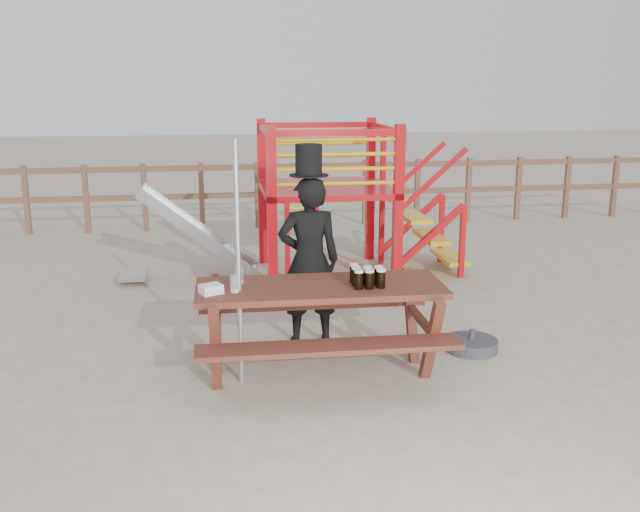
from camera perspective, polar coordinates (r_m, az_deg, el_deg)
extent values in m
plane|color=#B9AC90|center=(6.53, 3.83, -9.85)|extent=(60.00, 60.00, 0.00)
cube|color=brown|center=(12.99, -2.86, 7.16)|extent=(15.00, 0.06, 0.10)
cube|color=brown|center=(13.05, -2.83, 4.97)|extent=(15.00, 0.06, 0.10)
cube|color=brown|center=(13.36, -22.44, 4.14)|extent=(0.09, 0.09, 1.20)
cube|color=brown|center=(13.16, -18.21, 4.36)|extent=(0.09, 0.09, 1.20)
cube|color=brown|center=(13.04, -13.86, 4.57)|extent=(0.09, 0.09, 1.20)
cube|color=brown|center=(12.99, -9.45, 4.75)|extent=(0.09, 0.09, 1.20)
cube|color=brown|center=(13.01, -5.03, 4.90)|extent=(0.09, 0.09, 1.20)
cube|color=brown|center=(13.11, -0.65, 5.02)|extent=(0.09, 0.09, 1.20)
cube|color=brown|center=(13.29, 3.64, 5.12)|extent=(0.09, 0.09, 1.20)
cube|color=brown|center=(13.54, 7.79, 5.18)|extent=(0.09, 0.09, 1.20)
cube|color=brown|center=(13.86, 11.78, 5.21)|extent=(0.09, 0.09, 1.20)
cube|color=brown|center=(14.24, 15.57, 5.22)|extent=(0.09, 0.09, 1.20)
cube|color=brown|center=(14.68, 19.14, 5.21)|extent=(0.09, 0.09, 1.20)
cube|color=brown|center=(15.17, 22.50, 5.18)|extent=(0.09, 0.09, 1.20)
cube|color=red|center=(8.80, -3.86, 3.55)|extent=(0.12, 0.12, 2.10)
cube|color=red|center=(9.08, 6.27, 3.82)|extent=(0.12, 0.12, 2.10)
cube|color=red|center=(10.37, -4.65, 5.12)|extent=(0.12, 0.12, 2.10)
cube|color=red|center=(10.61, 4.04, 5.33)|extent=(0.12, 0.12, 2.10)
cube|color=red|center=(9.66, 0.45, 5.41)|extent=(1.72, 1.72, 0.08)
cube|color=red|center=(8.78, 1.31, 9.81)|extent=(1.60, 0.08, 0.08)
cube|color=red|center=(10.36, -0.26, 10.44)|extent=(1.60, 0.08, 0.08)
cube|color=red|center=(9.48, -4.39, 10.08)|extent=(0.08, 1.60, 0.08)
cube|color=red|center=(9.73, 5.19, 10.16)|extent=(0.08, 1.60, 0.08)
cylinder|color=gold|center=(8.85, 1.29, 5.81)|extent=(1.50, 0.05, 0.05)
cylinder|color=gold|center=(10.42, -0.26, 7.04)|extent=(1.50, 0.05, 0.05)
cylinder|color=gold|center=(8.83, 1.30, 6.96)|extent=(1.50, 0.05, 0.05)
cylinder|color=gold|center=(10.40, -0.26, 8.02)|extent=(1.50, 0.05, 0.05)
cylinder|color=gold|center=(8.81, 1.31, 8.13)|extent=(1.50, 0.05, 0.05)
cylinder|color=gold|center=(10.38, -0.26, 9.01)|extent=(1.50, 0.05, 0.05)
cylinder|color=gold|center=(8.79, 1.31, 9.29)|extent=(1.50, 0.05, 0.05)
cylinder|color=gold|center=(10.36, -0.26, 10.00)|extent=(1.50, 0.05, 0.05)
cube|color=red|center=(8.76, -2.62, 0.52)|extent=(0.06, 0.06, 1.20)
cube|color=red|center=(8.81, -0.29, 0.60)|extent=(0.06, 0.06, 1.20)
cylinder|color=gold|center=(8.90, -1.44, -2.26)|extent=(0.36, 0.04, 0.04)
cylinder|color=gold|center=(8.83, -1.45, -0.76)|extent=(0.36, 0.04, 0.04)
cylinder|color=gold|center=(8.78, -1.46, 0.75)|extent=(0.36, 0.04, 0.04)
cylinder|color=gold|center=(8.72, -1.47, 2.29)|extent=(0.36, 0.04, 0.04)
cylinder|color=gold|center=(8.68, -1.48, 3.84)|extent=(0.36, 0.04, 0.04)
cube|color=gold|center=(9.87, 5.92, 4.82)|extent=(0.30, 0.90, 0.06)
cube|color=gold|center=(10.00, 7.43, 3.15)|extent=(0.30, 0.90, 0.06)
cube|color=gold|center=(10.14, 8.90, 1.51)|extent=(0.30, 0.90, 0.06)
cube|color=gold|center=(10.29, 10.33, -0.07)|extent=(0.30, 0.90, 0.06)
cube|color=red|center=(9.64, 8.82, 1.61)|extent=(0.95, 0.08, 0.86)
cube|color=red|center=(10.49, 7.36, 2.65)|extent=(0.95, 0.08, 0.86)
cube|color=#B2B5BA|center=(9.64, -9.58, 1.70)|extent=(1.53, 0.55, 1.21)
cube|color=#B2B5BA|center=(9.37, -9.61, 1.59)|extent=(1.58, 0.04, 1.28)
cube|color=#B2B5BA|center=(9.90, -9.58, 2.25)|extent=(1.58, 0.04, 1.28)
cube|color=#B2B5BA|center=(9.82, -14.72, -1.47)|extent=(0.35, 0.55, 0.05)
cube|color=maroon|center=(6.35, 0.02, -2.57)|extent=(2.22, 0.88, 0.06)
cube|color=maroon|center=(5.89, 0.79, -7.32)|extent=(2.21, 0.36, 0.04)
cube|color=maroon|center=(7.02, -0.63, -3.77)|extent=(2.21, 0.36, 0.04)
cube|color=maroon|center=(6.44, -8.32, -6.52)|extent=(0.12, 1.32, 0.79)
cube|color=maroon|center=(6.67, 8.05, -5.79)|extent=(0.12, 1.32, 0.79)
imported|color=black|center=(7.17, -0.88, -0.39)|extent=(0.63, 0.42, 1.72)
cube|color=#0D963E|center=(7.25, -1.02, 1.46)|extent=(0.07, 0.02, 0.40)
cylinder|color=black|center=(7.00, -0.91, 6.49)|extent=(0.39, 0.39, 0.01)
cylinder|color=black|center=(6.98, -0.91, 7.75)|extent=(0.26, 0.26, 0.30)
cube|color=white|center=(7.10, -1.05, 8.69)|extent=(0.14, 0.01, 0.03)
cylinder|color=#B2B2B7|center=(6.16, -6.54, -0.74)|extent=(0.05, 0.05, 2.16)
cylinder|color=#36373B|center=(7.32, 12.03, -6.96)|extent=(0.52, 0.52, 0.12)
cylinder|color=#36373B|center=(7.28, 12.07, -6.16)|extent=(0.06, 0.06, 0.10)
cube|color=white|center=(6.15, -8.73, -2.63)|extent=(0.22, 0.20, 0.08)
cylinder|color=black|center=(6.22, 3.11, -1.98)|extent=(0.08, 0.08, 0.15)
cylinder|color=#EFE1C3|center=(6.19, 3.12, -1.22)|extent=(0.08, 0.08, 0.02)
cylinder|color=black|center=(6.23, 3.97, -1.96)|extent=(0.08, 0.08, 0.15)
cylinder|color=#EFE1C3|center=(6.21, 3.98, -1.19)|extent=(0.08, 0.08, 0.02)
cylinder|color=black|center=(6.27, 4.90, -1.89)|extent=(0.08, 0.08, 0.15)
cylinder|color=#EFE1C3|center=(6.24, 4.91, -1.13)|extent=(0.08, 0.08, 0.02)
cylinder|color=black|center=(6.33, 2.90, -1.70)|extent=(0.08, 0.08, 0.15)
cylinder|color=#EFE1C3|center=(6.30, 2.91, -0.95)|extent=(0.08, 0.08, 0.02)
cylinder|color=black|center=(6.34, 3.81, -1.67)|extent=(0.08, 0.08, 0.15)
cylinder|color=#EFE1C3|center=(6.32, 3.82, -0.92)|extent=(0.08, 0.08, 0.02)
cylinder|color=black|center=(6.35, 4.71, -1.66)|extent=(0.08, 0.08, 0.15)
cylinder|color=#EFE1C3|center=(6.33, 4.72, -0.91)|extent=(0.08, 0.08, 0.02)
cylinder|color=black|center=(6.42, 2.74, -1.46)|extent=(0.08, 0.08, 0.15)
cylinder|color=#EFE1C3|center=(6.40, 2.75, -0.72)|extent=(0.08, 0.08, 0.02)
cylinder|color=silver|center=(6.42, -6.49, -1.53)|extent=(0.08, 0.08, 0.15)
cylinder|color=#EFE1C3|center=(6.44, -6.47, -2.09)|extent=(0.07, 0.07, 0.02)
cylinder|color=silver|center=(6.16, -6.86, -2.21)|extent=(0.08, 0.08, 0.15)
cylinder|color=#EFE1C3|center=(6.18, -6.84, -2.79)|extent=(0.07, 0.07, 0.02)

